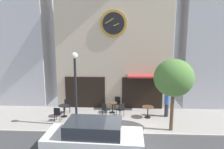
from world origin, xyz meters
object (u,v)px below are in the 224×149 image
cafe_table_center (148,110)px  parked_car_white (94,138)px  street_tree (174,78)px  cafe_chair_outer (58,113)px  cafe_table_near_door (112,106)px  cafe_chair_facing_wall (117,102)px  pedestrian_blue (167,104)px  street_lamp (76,89)px  cafe_chair_near_tree (121,109)px  cafe_chair_under_awning (105,109)px  cafe_table_center_left (64,109)px  cafe_chair_left_end (67,105)px

cafe_table_center → parked_car_white: size_ratio=0.17×
street_tree → cafe_chair_outer: size_ratio=4.46×
cafe_table_near_door → cafe_table_center: 2.44m
cafe_table_near_door → street_tree: bearing=-36.5°
street_tree → cafe_chair_facing_wall: street_tree is taller
cafe_chair_outer → parked_car_white: (2.74, -3.48, 0.23)m
pedestrian_blue → parked_car_white: bearing=-131.7°
street_tree → pedestrian_blue: bearing=85.6°
street_lamp → parked_car_white: bearing=-63.9°
cafe_chair_near_tree → pedestrian_blue: pedestrian_blue is taller
street_lamp → street_tree: (5.42, -0.33, 0.78)m
cafe_chair_under_awning → parked_car_white: parked_car_white is taller
pedestrian_blue → street_tree: bearing=-94.4°
cafe_chair_under_awning → cafe_chair_facing_wall: bearing=61.7°
street_tree → cafe_table_center_left: street_tree is taller
cafe_chair_outer → cafe_chair_left_end: same height
street_lamp → cafe_table_center_left: 2.39m
cafe_table_near_door → cafe_chair_left_end: cafe_chair_left_end is taller
street_tree → pedestrian_blue: street_tree is taller
street_tree → cafe_table_center: (-1.09, 1.77, -2.44)m
cafe_table_center → pedestrian_blue: size_ratio=0.45×
street_lamp → cafe_chair_facing_wall: size_ratio=4.79×
street_lamp → cafe_chair_near_tree: street_lamp is taller
cafe_chair_outer → cafe_chair_left_end: (0.18, 1.58, 0.00)m
cafe_chair_facing_wall → cafe_chair_near_tree: (0.28, -1.38, 0.00)m
street_tree → cafe_table_near_door: bearing=143.5°
cafe_table_center_left → cafe_table_near_door: (3.13, 0.87, -0.05)m
cafe_table_center → cafe_table_near_door: bearing=162.0°
street_lamp → pedestrian_blue: street_lamp is taller
cafe_table_near_door → cafe_chair_outer: (-3.31, -1.65, 0.04)m
street_lamp → street_tree: size_ratio=1.08×
cafe_chair_left_end → parked_car_white: (2.56, -5.05, 0.23)m
cafe_chair_near_tree → street_tree: bearing=-33.6°
cafe_table_near_door → pedestrian_blue: pedestrian_blue is taller
street_tree → cafe_chair_under_awning: (-3.86, 1.84, -2.45)m
street_lamp → pedestrian_blue: size_ratio=2.58×
cafe_chair_left_end → pedestrian_blue: 6.71m
cafe_chair_near_tree → parked_car_white: 4.63m
cafe_chair_under_awning → parked_car_white: size_ratio=0.21×
cafe_chair_facing_wall → cafe_chair_outer: (-3.62, -2.38, 0.00)m
cafe_table_center_left → cafe_chair_facing_wall: bearing=25.0°
street_lamp → cafe_table_center_left: (-1.12, 1.32, -1.65)m
cafe_chair_facing_wall → cafe_chair_left_end: (-3.44, -0.81, 0.00)m
cafe_chair_left_end → pedestrian_blue: size_ratio=0.54×
cafe_chair_outer → cafe_chair_facing_wall: bearing=33.3°
cafe_chair_near_tree → cafe_chair_outer: (-3.90, -1.00, 0.00)m
cafe_chair_facing_wall → parked_car_white: bearing=-98.6°
street_lamp → pedestrian_blue: bearing=17.1°
cafe_table_center_left → cafe_table_center: bearing=1.3°
cafe_table_center_left → parked_car_white: (2.56, -4.25, 0.22)m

